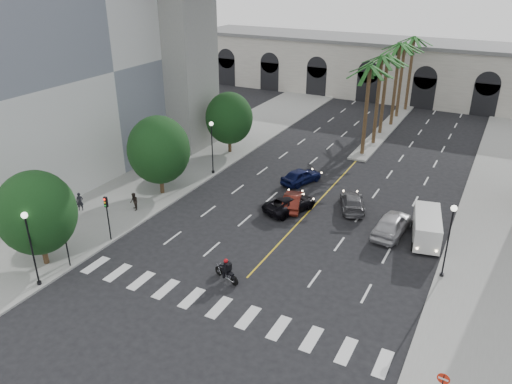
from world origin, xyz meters
name	(u,v)px	position (x,y,z in m)	size (l,w,h in m)	color
ground	(232,294)	(0.00, 0.00, 0.00)	(140.00, 140.00, 0.00)	black
sidewalk_left	(177,170)	(-15.00, 15.00, 0.07)	(8.00, 100.00, 0.15)	gray
sidewalk_right	(507,242)	(15.00, 15.00, 0.07)	(8.00, 100.00, 0.15)	gray
median	(385,129)	(0.00, 38.00, 0.10)	(2.00, 24.00, 0.20)	gray
building_left	(50,61)	(-27.00, 12.00, 10.31)	(16.50, 32.50, 20.60)	silver
pier_building	(418,71)	(0.00, 55.00, 4.27)	(71.00, 10.50, 8.50)	beige
palm_a	(370,70)	(0.00, 28.00, 9.10)	(3.20, 3.20, 10.30)	#47331E
palm_b	(382,61)	(0.10, 32.00, 9.37)	(3.20, 3.20, 10.60)	#47331E
palm_c	(388,59)	(-0.20, 36.00, 8.91)	(3.20, 3.20, 10.10)	#47331E
palm_d	(400,48)	(0.15, 40.00, 9.65)	(3.20, 3.20, 10.90)	#47331E
palm_e	(405,47)	(-0.10, 44.00, 9.19)	(3.20, 3.20, 10.40)	#47331E
palm_f	(414,41)	(0.20, 48.00, 9.46)	(3.20, 3.20, 10.70)	#47331E
street_tree_near	(36,213)	(-13.00, -3.00, 4.02)	(5.20, 5.20, 6.89)	#382616
street_tree_mid	(159,150)	(-13.00, 10.00, 4.21)	(5.44, 5.44, 7.21)	#382616
street_tree_far	(229,118)	(-13.00, 22.00, 3.90)	(5.04, 5.04, 6.68)	#382616
lamp_post_left_near	(30,243)	(-11.40, -5.00, 3.22)	(0.40, 0.40, 5.35)	black
lamp_post_left_far	(212,143)	(-11.40, 16.00, 3.22)	(0.40, 0.40, 5.35)	black
lamp_post_right	(449,235)	(11.40, 8.00, 3.22)	(0.40, 0.40, 5.35)	black
traffic_signal_near	(65,235)	(-11.30, -2.50, 2.51)	(0.25, 0.18, 3.65)	black
traffic_signal_far	(107,211)	(-11.30, 1.50, 2.51)	(0.25, 0.18, 3.65)	black
motorcycle_rider	(227,271)	(-1.00, 1.17, 0.73)	(2.14, 0.89, 1.61)	black
car_a	(392,224)	(6.98, 12.28, 0.85)	(2.01, 5.00, 1.70)	#A9A8AD
car_b	(292,201)	(-1.50, 12.82, 0.67)	(1.42, 4.07, 1.34)	#561911
car_c	(290,204)	(-1.50, 12.27, 0.66)	(2.20, 4.78, 1.33)	black
car_d	(352,202)	(3.03, 15.02, 0.66)	(1.86, 4.58, 1.33)	#5C5B60
car_e	(301,176)	(-2.91, 18.00, 0.72)	(1.71, 4.24, 1.45)	#0D133F
cargo_van	(427,227)	(9.51, 12.40, 1.18)	(2.81, 5.23, 2.11)	silver
pedestrian_a	(80,202)	(-16.86, 4.02, 0.93)	(0.57, 0.37, 1.56)	black
pedestrian_b	(134,202)	(-12.91, 6.12, 0.92)	(0.75, 0.58, 1.54)	black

